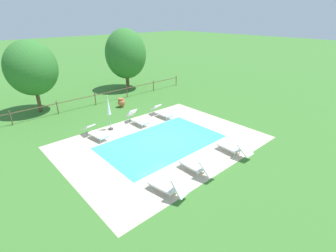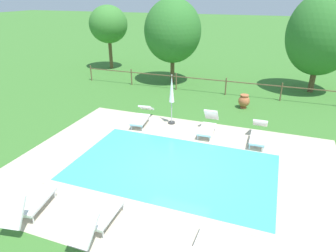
# 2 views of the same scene
# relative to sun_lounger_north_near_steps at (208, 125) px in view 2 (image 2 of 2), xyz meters

# --- Properties ---
(ground_plane) EXTENTS (160.00, 160.00, 0.00)m
(ground_plane) POSITION_rel_sun_lounger_north_near_steps_xyz_m (-0.52, -3.18, -0.39)
(ground_plane) COLOR #3D752D
(pool_deck_paving) EXTENTS (11.36, 8.58, 0.01)m
(pool_deck_paving) POSITION_rel_sun_lounger_north_near_steps_xyz_m (-0.52, -3.18, -0.38)
(pool_deck_paving) COLOR beige
(pool_deck_paving) RESTS_ON ground
(swimming_pool_water) EXTENTS (7.08, 4.30, 0.01)m
(swimming_pool_water) POSITION_rel_sun_lounger_north_near_steps_xyz_m (-0.52, -3.18, -0.38)
(swimming_pool_water) COLOR #42CCD6
(swimming_pool_water) RESTS_ON ground
(pool_coping_rim) EXTENTS (7.56, 4.78, 0.01)m
(pool_coping_rim) POSITION_rel_sun_lounger_north_near_steps_xyz_m (-0.52, -3.18, -0.38)
(pool_coping_rim) COLOR beige
(pool_coping_rim) RESTS_ON ground
(sun_lounger_north_near_steps) EXTENTS (0.66, 1.93, 0.94)m
(sun_lounger_north_near_steps) POSITION_rel_sun_lounger_north_near_steps_xyz_m (0.00, 0.00, 0.00)
(sun_lounger_north_near_steps) COLOR white
(sun_lounger_north_near_steps) RESTS_ON ground
(sun_lounger_north_mid) EXTENTS (0.63, 1.97, 0.89)m
(sun_lounger_north_mid) POSITION_rel_sun_lounger_north_near_steps_xyz_m (-1.32, -6.68, -0.01)
(sun_lounger_north_mid) COLOR white
(sun_lounger_north_mid) RESTS_ON ground
(sun_lounger_north_far) EXTENTS (0.86, 2.11, 0.76)m
(sun_lounger_north_far) POSITION_rel_sun_lounger_north_near_steps_xyz_m (-3.16, -0.01, -0.03)
(sun_lounger_north_far) COLOR white
(sun_lounger_north_far) RESTS_ON ground
(sun_lounger_north_end) EXTENTS (0.62, 2.01, 0.83)m
(sun_lounger_north_end) POSITION_rel_sun_lounger_north_near_steps_xyz_m (2.14, -0.11, -0.02)
(sun_lounger_north_end) COLOR white
(sun_lounger_north_end) RESTS_ON ground
(sun_lounger_south_mid) EXTENTS (0.90, 1.90, 1.02)m
(sun_lounger_south_mid) POSITION_rel_sun_lounger_north_near_steps_xyz_m (-3.39, -6.89, 0.01)
(sun_lounger_south_mid) COLOR white
(sun_lounger_south_mid) RESTS_ON ground
(sun_lounger_south_end) EXTENTS (0.66, 2.03, 0.82)m
(sun_lounger_south_end) POSITION_rel_sun_lounger_north_near_steps_xyz_m (1.51, -6.82, -0.02)
(sun_lounger_south_end) COLOR white
(sun_lounger_south_end) RESTS_ON ground
(patio_umbrella_closed_row_west) EXTENTS (0.32, 0.32, 2.35)m
(patio_umbrella_closed_row_west) POSITION_rel_sun_lounger_north_near_steps_xyz_m (-1.85, 0.45, 1.12)
(patio_umbrella_closed_row_west) COLOR #383838
(patio_umbrella_closed_row_west) RESTS_ON ground
(terracotta_urn_near_fence) EXTENTS (0.60, 0.60, 0.74)m
(terracotta_urn_near_fence) POSITION_rel_sun_lounger_north_near_steps_xyz_m (1.08, 3.71, 0.01)
(terracotta_urn_near_fence) COLOR #B7663D
(terracotta_urn_near_fence) RESTS_ON ground
(perimeter_fence) EXTENTS (18.87, 0.08, 1.05)m
(perimeter_fence) POSITION_rel_sun_lounger_north_near_steps_xyz_m (-0.24, 5.62, 0.30)
(perimeter_fence) COLOR brown
(perimeter_fence) RESTS_ON ground
(tree_far_west) EXTENTS (3.68, 3.68, 5.40)m
(tree_far_west) POSITION_rel_sun_lounger_north_near_steps_xyz_m (-4.17, 7.19, 2.99)
(tree_far_west) COLOR brown
(tree_far_west) RESTS_ON ground
(tree_west_mid) EXTENTS (2.93, 2.93, 4.83)m
(tree_west_mid) POSITION_rel_sun_lounger_north_near_steps_xyz_m (-10.18, 9.34, 3.02)
(tree_west_mid) COLOR brown
(tree_west_mid) RESTS_ON ground
(tree_centre) EXTENTS (3.96, 3.96, 5.83)m
(tree_centre) POSITION_rel_sun_lounger_north_near_steps_xyz_m (4.63, 8.06, 3.07)
(tree_centre) COLOR brown
(tree_centre) RESTS_ON ground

